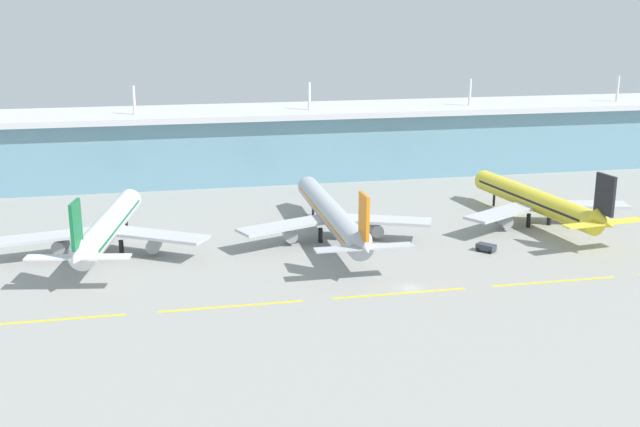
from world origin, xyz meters
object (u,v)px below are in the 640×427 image
(airliner_middle, at_px, (332,215))
(airliner_far, at_px, (537,201))
(pushback_tug, at_px, (486,247))
(airliner_near, at_px, (108,227))

(airliner_middle, bearing_deg, airliner_far, 2.39)
(airliner_far, xyz_separation_m, pushback_tug, (-22.36, -19.24, -5.35))
(airliner_near, distance_m, airliner_far, 109.65)
(airliner_middle, distance_m, airliner_far, 56.03)
(airliner_middle, distance_m, pushback_tug, 38.02)
(airliner_far, relative_size, pushback_tug, 12.48)
(airliner_middle, xyz_separation_m, airliner_far, (55.98, 2.34, -0.01))
(airliner_near, xyz_separation_m, pushback_tug, (87.27, -16.88, -5.34))
(airliner_near, bearing_deg, airliner_far, 1.23)
(airliner_middle, xyz_separation_m, pushback_tug, (33.63, -16.90, -5.36))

